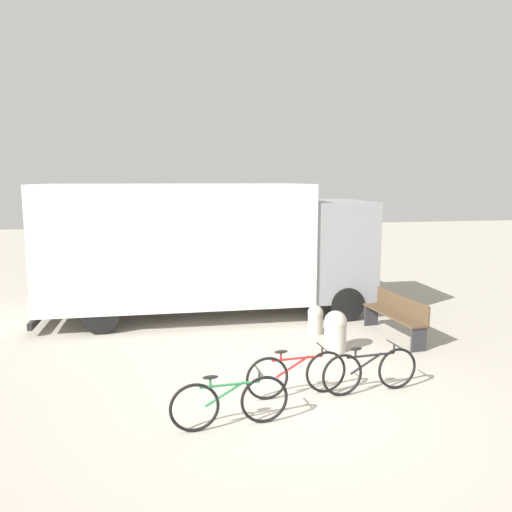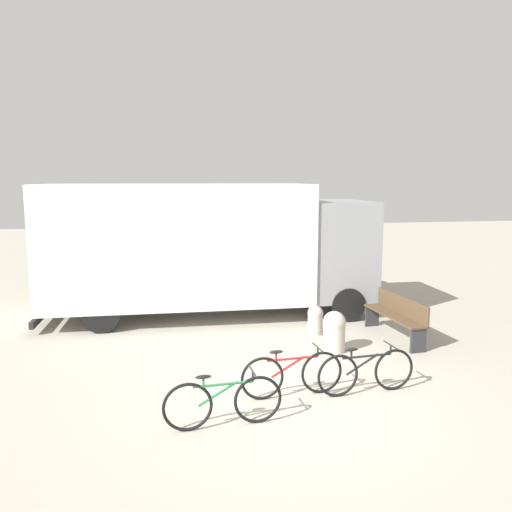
{
  "view_description": "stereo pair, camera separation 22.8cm",
  "coord_description": "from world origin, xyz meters",
  "px_view_note": "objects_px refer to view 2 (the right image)",
  "views": [
    {
      "loc": [
        -2.02,
        -7.04,
        3.41
      ],
      "look_at": [
        0.22,
        3.77,
        1.72
      ],
      "focal_mm": 35.0,
      "sensor_mm": 36.0,
      "label": 1
    },
    {
      "loc": [
        -1.79,
        -7.09,
        3.41
      ],
      "look_at": [
        0.22,
        3.77,
        1.72
      ],
      "focal_mm": 35.0,
      "sensor_mm": 36.0,
      "label": 2
    }
  ],
  "objects_px": {
    "park_bench": "(397,314)",
    "bicycle_far": "(366,371)",
    "bicycle_middle": "(292,374)",
    "delivery_truck": "(207,245)",
    "bicycle_near": "(223,402)",
    "bollard_far_bench": "(315,319)",
    "bollard_near_bench": "(334,330)"
  },
  "relations": [
    {
      "from": "bicycle_far",
      "to": "bollard_far_bench",
      "type": "height_order",
      "value": "bicycle_far"
    },
    {
      "from": "park_bench",
      "to": "bicycle_far",
      "type": "distance_m",
      "value": 3.11
    },
    {
      "from": "bicycle_near",
      "to": "bicycle_far",
      "type": "height_order",
      "value": "same"
    },
    {
      "from": "bicycle_middle",
      "to": "bollard_far_bench",
      "type": "height_order",
      "value": "bicycle_middle"
    },
    {
      "from": "bicycle_middle",
      "to": "bicycle_far",
      "type": "bearing_deg",
      "value": -9.11
    },
    {
      "from": "bollard_far_bench",
      "to": "park_bench",
      "type": "bearing_deg",
      "value": -20.6
    },
    {
      "from": "park_bench",
      "to": "bollard_near_bench",
      "type": "bearing_deg",
      "value": 104.45
    },
    {
      "from": "bicycle_near",
      "to": "delivery_truck",
      "type": "bearing_deg",
      "value": 83.71
    },
    {
      "from": "bollard_far_bench",
      "to": "bicycle_near",
      "type": "bearing_deg",
      "value": -123.23
    },
    {
      "from": "delivery_truck",
      "to": "bollard_near_bench",
      "type": "relative_size",
      "value": 9.93
    },
    {
      "from": "delivery_truck",
      "to": "park_bench",
      "type": "relative_size",
      "value": 4.05
    },
    {
      "from": "bicycle_middle",
      "to": "delivery_truck",
      "type": "bearing_deg",
      "value": 95.95
    },
    {
      "from": "park_bench",
      "to": "bicycle_middle",
      "type": "distance_m",
      "value": 3.85
    },
    {
      "from": "bicycle_far",
      "to": "bollard_far_bench",
      "type": "relative_size",
      "value": 2.61
    },
    {
      "from": "bicycle_far",
      "to": "park_bench",
      "type": "bearing_deg",
      "value": 50.71
    },
    {
      "from": "delivery_truck",
      "to": "bollard_near_bench",
      "type": "distance_m",
      "value": 4.16
    },
    {
      "from": "delivery_truck",
      "to": "park_bench",
      "type": "distance_m",
      "value": 4.86
    },
    {
      "from": "bicycle_middle",
      "to": "bicycle_far",
      "type": "relative_size",
      "value": 1.0
    },
    {
      "from": "bicycle_near",
      "to": "bollard_far_bench",
      "type": "bearing_deg",
      "value": 53.4
    },
    {
      "from": "bicycle_middle",
      "to": "park_bench",
      "type": "bearing_deg",
      "value": 35.54
    },
    {
      "from": "bollard_near_bench",
      "to": "bollard_far_bench",
      "type": "height_order",
      "value": "bollard_near_bench"
    },
    {
      "from": "delivery_truck",
      "to": "bicycle_far",
      "type": "bearing_deg",
      "value": -66.73
    },
    {
      "from": "bicycle_near",
      "to": "bollard_far_bench",
      "type": "xyz_separation_m",
      "value": [
        2.52,
        3.85,
        -0.03
      ]
    },
    {
      "from": "bicycle_middle",
      "to": "bollard_far_bench",
      "type": "relative_size",
      "value": 2.61
    },
    {
      "from": "delivery_truck",
      "to": "bicycle_near",
      "type": "relative_size",
      "value": 4.86
    },
    {
      "from": "delivery_truck",
      "to": "park_bench",
      "type": "bearing_deg",
      "value": -33.18
    },
    {
      "from": "bicycle_near",
      "to": "bollard_near_bench",
      "type": "bearing_deg",
      "value": 43.05
    },
    {
      "from": "bicycle_far",
      "to": "bollard_near_bench",
      "type": "distance_m",
      "value": 2.01
    },
    {
      "from": "delivery_truck",
      "to": "bicycle_middle",
      "type": "distance_m",
      "value": 5.39
    },
    {
      "from": "bicycle_far",
      "to": "bicycle_middle",
      "type": "bearing_deg",
      "value": 170.34
    },
    {
      "from": "bicycle_far",
      "to": "bollard_far_bench",
      "type": "distance_m",
      "value": 3.17
    },
    {
      "from": "bollard_near_bench",
      "to": "bicycle_far",
      "type": "bearing_deg",
      "value": -94.7
    }
  ]
}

